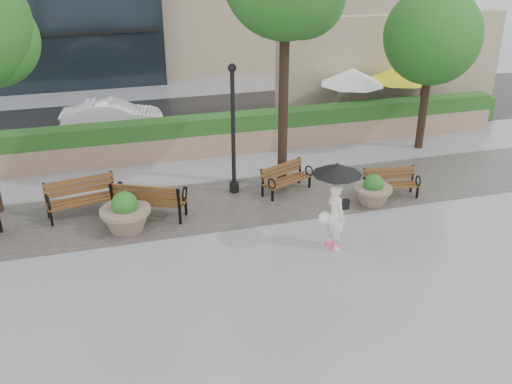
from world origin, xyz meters
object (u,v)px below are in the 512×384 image
object	(u,v)px
bench_3	(286,184)
bench_4	(390,189)
pedestrian	(336,198)
bench_2	(150,207)
planter_right	(373,192)
bench_1	(83,205)
planter_left	(126,216)
car_right	(112,117)
lamppost	(233,139)

from	to	relation	value
bench_3	bench_4	xyz separation A→B (m)	(2.80, -1.15, -0.00)
pedestrian	bench_2	bearing A→B (deg)	43.14
planter_right	bench_1	bearing A→B (deg)	168.98
planter_left	car_right	xyz separation A→B (m)	(0.13, 8.12, 0.20)
bench_3	planter_left	bearing A→B (deg)	169.03
bench_1	lamppost	bearing A→B (deg)	-6.23
bench_1	bench_4	distance (m)	8.68
bench_2	planter_right	distance (m)	6.22
bench_3	lamppost	bearing A→B (deg)	139.43
planter_left	bench_4	bearing A→B (deg)	-0.37
bench_3	planter_left	size ratio (longest dim) A/B	1.30
planter_left	pedestrian	bearing A→B (deg)	-25.06
car_right	pedestrian	xyz separation A→B (m)	(4.68, -10.37, 0.71)
pedestrian	car_right	bearing A→B (deg)	11.91
planter_left	pedestrian	size ratio (longest dim) A/B	0.59
bench_3	planter_right	world-z (taller)	planter_right
bench_1	pedestrian	distance (m)	6.88
planter_right	pedestrian	size ratio (longest dim) A/B	0.49
car_right	bench_2	bearing A→B (deg)	-169.71
bench_4	pedestrian	size ratio (longest dim) A/B	0.74
bench_2	planter_left	world-z (taller)	planter_left
lamppost	planter_right	bearing A→B (deg)	-27.66
bench_3	planter_left	world-z (taller)	planter_left
planter_left	bench_3	bearing A→B (deg)	13.12
bench_2	pedestrian	xyz separation A→B (m)	(4.14, -2.84, 1.02)
bench_1	planter_right	size ratio (longest dim) A/B	1.84
bench_4	planter_left	size ratio (longest dim) A/B	1.25
planter_right	pedestrian	xyz separation A→B (m)	(-2.02, -1.92, 0.98)
bench_1	bench_4	bearing A→B (deg)	-19.03
planter_right	bench_2	bearing A→B (deg)	171.50
bench_1	bench_3	size ratio (longest dim) A/B	1.18
bench_3	bench_4	distance (m)	3.03
lamppost	car_right	size ratio (longest dim) A/B	1.01
lamppost	car_right	bearing A→B (deg)	115.43
bench_1	pedestrian	size ratio (longest dim) A/B	0.91
car_right	bench_3	bearing A→B (deg)	-140.53
planter_left	planter_right	world-z (taller)	planter_left
bench_2	lamppost	xyz separation A→B (m)	(2.58, 0.95, 1.36)
bench_3	bench_1	bearing A→B (deg)	154.92
bench_4	pedestrian	world-z (taller)	pedestrian
bench_1	lamppost	world-z (taller)	lamppost
bench_2	car_right	size ratio (longest dim) A/B	0.55
bench_1	car_right	distance (m)	7.02
lamppost	pedestrian	size ratio (longest dim) A/B	1.75
planter_left	car_right	size ratio (longest dim) A/B	0.34
bench_1	planter_left	size ratio (longest dim) A/B	1.52
bench_1	bench_2	world-z (taller)	bench_2
lamppost	car_right	distance (m)	7.35
car_right	pedestrian	distance (m)	11.39
planter_right	pedestrian	bearing A→B (deg)	-136.42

